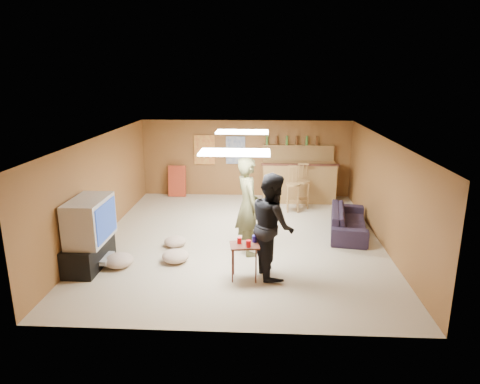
{
  "coord_description": "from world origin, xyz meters",
  "views": [
    {
      "loc": [
        0.47,
        -8.69,
        3.45
      ],
      "look_at": [
        0.0,
        0.2,
        1.0
      ],
      "focal_mm": 32.0,
      "sensor_mm": 36.0,
      "label": 1
    }
  ],
  "objects_px": {
    "person_olive": "(248,206)",
    "tray_table": "(244,262)",
    "tv_body": "(90,220)",
    "person_black": "(272,225)",
    "bar_counter": "(299,182)",
    "sofa": "(349,221)"
  },
  "relations": [
    {
      "from": "bar_counter",
      "to": "sofa",
      "type": "xyz_separation_m",
      "value": [
        0.93,
        -2.47,
        -0.27
      ]
    },
    {
      "from": "sofa",
      "to": "tray_table",
      "type": "relative_size",
      "value": 3.02
    },
    {
      "from": "person_olive",
      "to": "tv_body",
      "type": "bearing_deg",
      "value": 83.42
    },
    {
      "from": "person_black",
      "to": "sofa",
      "type": "distance_m",
      "value": 2.85
    },
    {
      "from": "tray_table",
      "to": "person_olive",
      "type": "bearing_deg",
      "value": 89.21
    },
    {
      "from": "person_olive",
      "to": "tray_table",
      "type": "distance_m",
      "value": 1.31
    },
    {
      "from": "person_olive",
      "to": "tray_table",
      "type": "bearing_deg",
      "value": 157.73
    },
    {
      "from": "tv_body",
      "to": "bar_counter",
      "type": "xyz_separation_m",
      "value": [
        4.15,
        4.45,
        -0.35
      ]
    },
    {
      "from": "person_olive",
      "to": "tray_table",
      "type": "height_order",
      "value": "person_olive"
    },
    {
      "from": "person_black",
      "to": "sofa",
      "type": "height_order",
      "value": "person_black"
    },
    {
      "from": "tv_body",
      "to": "tray_table",
      "type": "bearing_deg",
      "value": -7.6
    },
    {
      "from": "tv_body",
      "to": "person_black",
      "type": "bearing_deg",
      "value": -2.9
    },
    {
      "from": "bar_counter",
      "to": "person_olive",
      "type": "height_order",
      "value": "person_olive"
    },
    {
      "from": "sofa",
      "to": "tv_body",
      "type": "bearing_deg",
      "value": 120.44
    },
    {
      "from": "person_olive",
      "to": "sofa",
      "type": "bearing_deg",
      "value": -82.67
    },
    {
      "from": "bar_counter",
      "to": "person_olive",
      "type": "bearing_deg",
      "value": -109.37
    },
    {
      "from": "person_olive",
      "to": "tray_table",
      "type": "xyz_separation_m",
      "value": [
        -0.02,
        -1.14,
        -0.66
      ]
    },
    {
      "from": "bar_counter",
      "to": "tv_body",
      "type": "bearing_deg",
      "value": -133.0
    },
    {
      "from": "bar_counter",
      "to": "tray_table",
      "type": "height_order",
      "value": "bar_counter"
    },
    {
      "from": "tv_body",
      "to": "tray_table",
      "type": "height_order",
      "value": "tv_body"
    },
    {
      "from": "tv_body",
      "to": "bar_counter",
      "type": "bearing_deg",
      "value": 47.0
    },
    {
      "from": "tv_body",
      "to": "person_black",
      "type": "height_order",
      "value": "person_black"
    }
  ]
}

